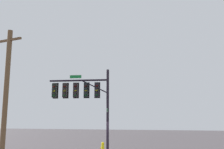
% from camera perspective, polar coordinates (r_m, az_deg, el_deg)
% --- Properties ---
extents(signal_pole_assembly, '(4.69, 1.54, 6.42)m').
position_cam_1_polar(signal_pole_assembly, '(20.34, -6.40, -4.29)').
color(signal_pole_assembly, black).
rests_on(signal_pole_assembly, ground_plane).
extents(utility_pole, '(1.80, 0.37, 7.99)m').
position_cam_1_polar(utility_pole, '(16.72, -21.85, -3.87)').
color(utility_pole, brown).
rests_on(utility_pole, ground_plane).
extents(fire_hydrant, '(0.33, 0.24, 0.83)m').
position_cam_1_polar(fire_hydrant, '(22.84, -2.00, -15.35)').
color(fire_hydrant, yellow).
rests_on(fire_hydrant, ground_plane).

